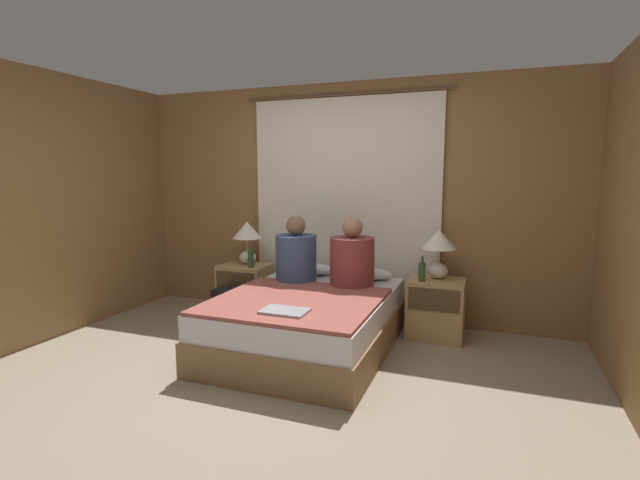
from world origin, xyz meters
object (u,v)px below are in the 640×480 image
(person_right_in_bed, at_px, (352,260))
(beer_bottle_on_left_stand, at_px, (251,259))
(lamp_right, at_px, (439,246))
(pillow_right, at_px, (365,273))
(pillow_left, at_px, (309,269))
(beer_bottle_on_right_stand, at_px, (422,271))
(backpack_on_floor, at_px, (231,305))
(nightstand_right, at_px, (436,308))
(lamp_left, at_px, (247,236))
(nightstand_left, at_px, (245,290))
(person_left_in_bed, at_px, (296,256))
(bed, at_px, (309,322))
(laptop_on_bed, at_px, (285,311))

(person_right_in_bed, distance_m, beer_bottle_on_left_stand, 1.19)
(lamp_right, xyz_separation_m, pillow_right, (-0.72, 0.03, -0.32))
(lamp_right, xyz_separation_m, pillow_left, (-1.34, 0.03, -0.32))
(beer_bottle_on_right_stand, height_order, backpack_on_floor, beer_bottle_on_right_stand)
(beer_bottle_on_right_stand, relative_size, backpack_on_floor, 0.61)
(pillow_right, bearing_deg, beer_bottle_on_right_stand, -18.14)
(nightstand_right, height_order, lamp_left, lamp_left)
(beer_bottle_on_right_stand, bearing_deg, beer_bottle_on_left_stand, 180.00)
(nightstand_left, height_order, person_left_in_bed, person_left_in_bed)
(bed, height_order, pillow_right, pillow_right)
(nightstand_right, relative_size, person_right_in_bed, 0.85)
(person_right_in_bed, bearing_deg, laptop_on_bed, -101.51)
(laptop_on_bed, bearing_deg, pillow_right, 80.31)
(nightstand_left, bearing_deg, beer_bottle_on_right_stand, -3.07)
(lamp_right, height_order, pillow_right, lamp_right)
(nightstand_right, distance_m, lamp_right, 0.60)
(pillow_left, bearing_deg, beer_bottle_on_left_stand, -161.65)
(person_left_in_bed, xyz_separation_m, backpack_on_floor, (-0.69, -0.11, -0.54))
(person_right_in_bed, bearing_deg, pillow_left, 147.60)
(nightstand_right, bearing_deg, bed, -146.49)
(bed, distance_m, lamp_right, 1.42)
(nightstand_left, distance_m, lamp_left, 0.60)
(pillow_right, relative_size, backpack_on_floor, 1.43)
(bed, distance_m, beer_bottle_on_right_stand, 1.15)
(nightstand_right, xyz_separation_m, person_left_in_bed, (-1.32, -0.28, 0.47))
(backpack_on_floor, bearing_deg, person_left_in_bed, 8.78)
(backpack_on_floor, bearing_deg, bed, -16.61)
(bed, distance_m, lamp_left, 1.42)
(lamp_left, distance_m, pillow_left, 0.79)
(lamp_right, distance_m, person_left_in_bed, 1.37)
(nightstand_right, xyz_separation_m, pillow_left, (-1.34, 0.09, 0.27))
(bed, distance_m, person_left_in_bed, 0.71)
(nightstand_left, height_order, laptop_on_bed, nightstand_left)
(lamp_left, bearing_deg, pillow_right, 1.24)
(bed, distance_m, backpack_on_floor, 1.03)
(beer_bottle_on_left_stand, bearing_deg, pillow_right, 9.20)
(bed, xyz_separation_m, beer_bottle_on_right_stand, (0.90, 0.58, 0.41))
(backpack_on_floor, bearing_deg, laptop_on_bed, -41.74)
(bed, relative_size, laptop_on_bed, 5.49)
(beer_bottle_on_right_stand, bearing_deg, pillow_right, 161.86)
(nightstand_right, distance_m, pillow_left, 1.37)
(nightstand_right, xyz_separation_m, lamp_right, (0.00, 0.06, 0.59))
(nightstand_right, bearing_deg, person_right_in_bed, -159.48)
(laptop_on_bed, bearing_deg, lamp_right, 55.23)
(bed, xyz_separation_m, person_left_in_bed, (-0.29, 0.40, 0.51))
(nightstand_left, height_order, pillow_right, pillow_right)
(person_left_in_bed, relative_size, laptop_on_bed, 1.89)
(pillow_left, distance_m, backpack_on_floor, 0.90)
(pillow_left, xyz_separation_m, person_left_in_bed, (0.01, -0.37, 0.20))
(laptop_on_bed, bearing_deg, lamp_left, 128.29)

